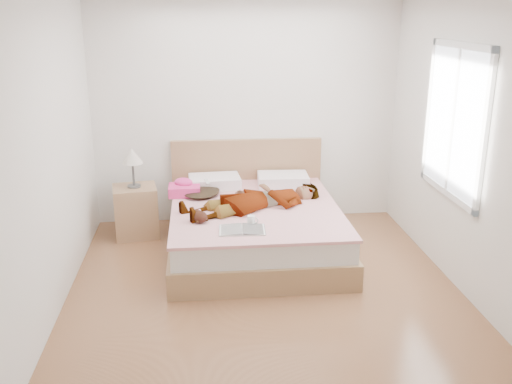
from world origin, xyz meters
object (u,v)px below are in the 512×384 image
woman (256,196)px  phone (207,182)px  coffee_mug (251,220)px  plush_toy (200,216)px  nightstand (136,207)px  towel (184,188)px  bed (254,224)px  magazine (242,230)px

woman → phone: 0.64m
woman → coffee_mug: (-0.10, -0.53, -0.06)m
plush_toy → woman: bearing=35.2°
coffee_mug → phone: bearing=113.5°
coffee_mug → nightstand: size_ratio=0.12×
phone → plush_toy: (-0.09, -0.81, -0.10)m
towel → nightstand: nightstand is taller
towel → coffee_mug: (0.66, -0.99, -0.03)m
bed → nightstand: size_ratio=2.03×
magazine → coffee_mug: bearing=56.1°
woman → magazine: (-0.20, -0.68, -0.10)m
woman → plush_toy: woman is taller
nightstand → coffee_mug: bearing=-42.3°
nightstand → bed: bearing=-21.0°
coffee_mug → towel: bearing=123.6°
woman → towel: bearing=-143.7°
phone → woman: bearing=-60.9°
woman → bed: bed is taller
phone → plush_toy: 0.82m
towel → nightstand: bearing=168.2°
magazine → nightstand: size_ratio=0.43×
bed → coffee_mug: size_ratio=17.36×
towel → magazine: (0.56, -1.14, -0.06)m
plush_toy → nightstand: size_ratio=0.22×
phone → magazine: (0.30, -1.08, -0.15)m
phone → magazine: bearing=-96.6°
towel → nightstand: 0.62m
bed → plush_toy: 0.81m
phone → bed: 0.71m
plush_toy → towel: bearing=100.9°
magazine → plush_toy: 0.47m
magazine → bed: bearing=76.0°
magazine → nightstand: 1.69m
woman → magazine: 0.72m
bed → nightstand: (-1.30, 0.50, 0.06)m
phone → towel: 0.27m
towel → plush_toy: (0.17, -0.87, -0.02)m
phone → plush_toy: phone is taller
woman → plush_toy: (-0.59, -0.41, -0.05)m
phone → nightstand: bearing=145.5°
plush_toy → magazine: bearing=-34.5°
woman → magazine: woman is taller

